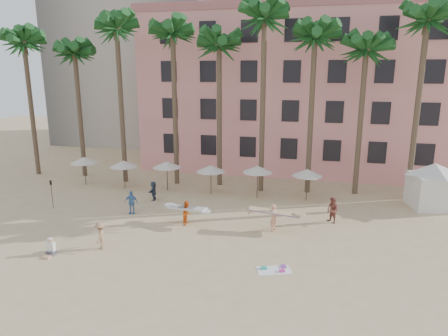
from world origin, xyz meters
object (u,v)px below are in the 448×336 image
(pink_hotel, at_px, (314,92))
(cabana, at_px, (433,182))
(carrier_yellow, at_px, (274,216))
(carrier_white, at_px, (187,212))

(pink_hotel, relative_size, cabana, 6.69)
(cabana, bearing_deg, carrier_yellow, -146.46)
(pink_hotel, bearing_deg, carrier_yellow, -95.19)
(carrier_yellow, relative_size, carrier_white, 1.16)
(pink_hotel, xyz_separation_m, carrier_yellow, (-1.84, -20.29, -6.96))
(cabana, height_order, carrier_yellow, cabana)
(cabana, relative_size, carrier_yellow, 1.56)
(pink_hotel, distance_m, cabana, 16.98)
(pink_hotel, height_order, carrier_white, pink_hotel)
(carrier_yellow, bearing_deg, cabana, 33.54)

